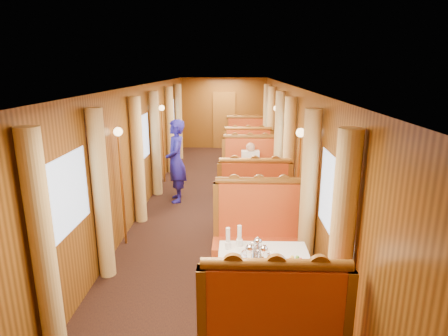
{
  "coord_description": "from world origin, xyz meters",
  "views": [
    {
      "loc": [
        0.41,
        -7.4,
        2.84
      ],
      "look_at": [
        0.21,
        -0.77,
        1.05
      ],
      "focal_mm": 30.0,
      "sensor_mm": 36.0,
      "label": 1
    }
  ],
  "objects_px": {
    "banquette_far_aft": "(246,144)",
    "steward": "(176,161)",
    "banquette_mid_aft": "(250,174)",
    "tea_tray": "(254,258)",
    "banquette_near_aft": "(258,241)",
    "rose_vase_mid": "(253,164)",
    "table_near": "(263,284)",
    "rose_vase_far": "(246,135)",
    "passenger": "(250,163)",
    "banquette_mid_fwd": "(254,205)",
    "banquette_far_fwd": "(248,159)",
    "teapot_right": "(263,254)",
    "fruit_plate": "(295,261)",
    "table_far": "(247,153)",
    "teapot_back": "(258,247)",
    "table_mid": "(251,190)",
    "teapot_left": "(250,254)"
  },
  "relations": [
    {
      "from": "passenger",
      "to": "rose_vase_mid",
      "type": "bearing_deg",
      "value": -88.44
    },
    {
      "from": "banquette_mid_fwd",
      "to": "banquette_mid_aft",
      "type": "bearing_deg",
      "value": 90.0
    },
    {
      "from": "banquette_near_aft",
      "to": "rose_vase_mid",
      "type": "relative_size",
      "value": 3.72
    },
    {
      "from": "rose_vase_far",
      "to": "steward",
      "type": "height_order",
      "value": "steward"
    },
    {
      "from": "table_mid",
      "to": "fruit_plate",
      "type": "height_order",
      "value": "fruit_plate"
    },
    {
      "from": "banquette_far_fwd",
      "to": "rose_vase_far",
      "type": "xyz_separation_m",
      "value": [
        -0.03,
        1.01,
        0.5
      ]
    },
    {
      "from": "table_mid",
      "to": "banquette_mid_fwd",
      "type": "relative_size",
      "value": 0.78
    },
    {
      "from": "teapot_back",
      "to": "passenger",
      "type": "xyz_separation_m",
      "value": [
        0.07,
        4.23,
        -0.08
      ]
    },
    {
      "from": "table_near",
      "to": "table_far",
      "type": "bearing_deg",
      "value": 90.0
    },
    {
      "from": "tea_tray",
      "to": "fruit_plate",
      "type": "bearing_deg",
      "value": -10.4
    },
    {
      "from": "teapot_right",
      "to": "banquette_mid_aft",
      "type": "bearing_deg",
      "value": 92.19
    },
    {
      "from": "passenger",
      "to": "banquette_mid_fwd",
      "type": "bearing_deg",
      "value": -90.0
    },
    {
      "from": "table_near",
      "to": "fruit_plate",
      "type": "relative_size",
      "value": 4.59
    },
    {
      "from": "tea_tray",
      "to": "teapot_left",
      "type": "height_order",
      "value": "teapot_left"
    },
    {
      "from": "banquette_mid_aft",
      "to": "teapot_back",
      "type": "xyz_separation_m",
      "value": [
        -0.07,
        -4.45,
        0.4
      ]
    },
    {
      "from": "teapot_back",
      "to": "fruit_plate",
      "type": "relative_size",
      "value": 0.77
    },
    {
      "from": "teapot_back",
      "to": "banquette_mid_fwd",
      "type": "bearing_deg",
      "value": 97.19
    },
    {
      "from": "banquette_mid_aft",
      "to": "banquette_far_aft",
      "type": "xyz_separation_m",
      "value": [
        0.0,
        3.5,
        0.0
      ]
    },
    {
      "from": "rose_vase_far",
      "to": "passenger",
      "type": "height_order",
      "value": "passenger"
    },
    {
      "from": "table_near",
      "to": "table_mid",
      "type": "height_order",
      "value": "same"
    },
    {
      "from": "tea_tray",
      "to": "rose_vase_mid",
      "type": "bearing_deg",
      "value": 87.76
    },
    {
      "from": "banquette_mid_aft",
      "to": "tea_tray",
      "type": "distance_m",
      "value": 4.6
    },
    {
      "from": "banquette_near_aft",
      "to": "table_far",
      "type": "distance_m",
      "value": 5.99
    },
    {
      "from": "banquette_far_aft",
      "to": "passenger",
      "type": "xyz_separation_m",
      "value": [
        -0.0,
        -3.72,
        0.32
      ]
    },
    {
      "from": "banquette_mid_aft",
      "to": "banquette_far_aft",
      "type": "relative_size",
      "value": 1.0
    },
    {
      "from": "tea_tray",
      "to": "rose_vase_far",
      "type": "distance_m",
      "value": 7.07
    },
    {
      "from": "rose_vase_far",
      "to": "banquette_far_aft",
      "type": "bearing_deg",
      "value": 88.21
    },
    {
      "from": "teapot_right",
      "to": "banquette_mid_fwd",
      "type": "bearing_deg",
      "value": 92.04
    },
    {
      "from": "fruit_plate",
      "to": "banquette_near_aft",
      "type": "bearing_deg",
      "value": 105.9
    },
    {
      "from": "banquette_far_fwd",
      "to": "rose_vase_mid",
      "type": "xyz_separation_m",
      "value": [
        0.02,
        -2.48,
        0.5
      ]
    },
    {
      "from": "table_near",
      "to": "banquette_near_aft",
      "type": "bearing_deg",
      "value": 90.0
    },
    {
      "from": "table_near",
      "to": "rose_vase_far",
      "type": "bearing_deg",
      "value": 90.26
    },
    {
      "from": "steward",
      "to": "banquette_near_aft",
      "type": "bearing_deg",
      "value": 19.17
    },
    {
      "from": "table_mid",
      "to": "steward",
      "type": "distance_m",
      "value": 1.73
    },
    {
      "from": "banquette_near_aft",
      "to": "rose_vase_mid",
      "type": "bearing_deg",
      "value": 89.51
    },
    {
      "from": "banquette_near_aft",
      "to": "steward",
      "type": "relative_size",
      "value": 0.75
    },
    {
      "from": "passenger",
      "to": "table_far",
      "type": "bearing_deg",
      "value": 90.0
    },
    {
      "from": "banquette_far_aft",
      "to": "teapot_left",
      "type": "height_order",
      "value": "banquette_far_aft"
    },
    {
      "from": "banquette_near_aft",
      "to": "table_mid",
      "type": "height_order",
      "value": "banquette_near_aft"
    },
    {
      "from": "fruit_plate",
      "to": "rose_vase_far",
      "type": "distance_m",
      "value": 7.16
    },
    {
      "from": "table_near",
      "to": "banquette_far_fwd",
      "type": "relative_size",
      "value": 0.78
    },
    {
      "from": "tea_tray",
      "to": "rose_vase_far",
      "type": "relative_size",
      "value": 0.94
    },
    {
      "from": "banquette_far_fwd",
      "to": "teapot_right",
      "type": "bearing_deg",
      "value": -90.14
    },
    {
      "from": "banquette_far_aft",
      "to": "steward",
      "type": "xyz_separation_m",
      "value": [
        -1.61,
        -4.17,
        0.47
      ]
    },
    {
      "from": "table_near",
      "to": "teapot_right",
      "type": "distance_m",
      "value": 0.46
    },
    {
      "from": "table_far",
      "to": "rose_vase_mid",
      "type": "bearing_deg",
      "value": -89.65
    },
    {
      "from": "teapot_right",
      "to": "steward",
      "type": "height_order",
      "value": "steward"
    },
    {
      "from": "banquette_near_aft",
      "to": "banquette_mid_fwd",
      "type": "bearing_deg",
      "value": 90.0
    },
    {
      "from": "teapot_back",
      "to": "passenger",
      "type": "relative_size",
      "value": 0.23
    },
    {
      "from": "fruit_plate",
      "to": "banquette_mid_fwd",
      "type": "bearing_deg",
      "value": 97.2
    }
  ]
}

